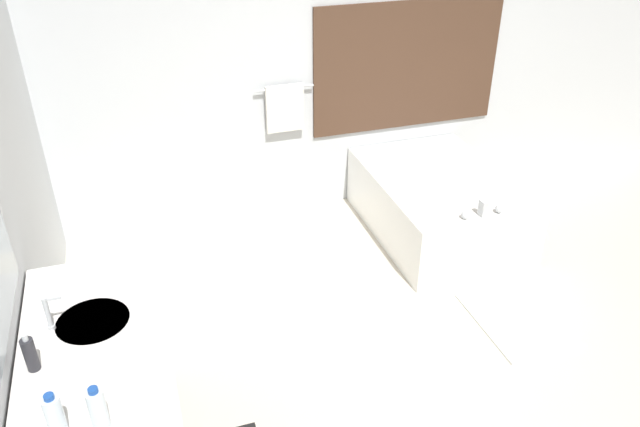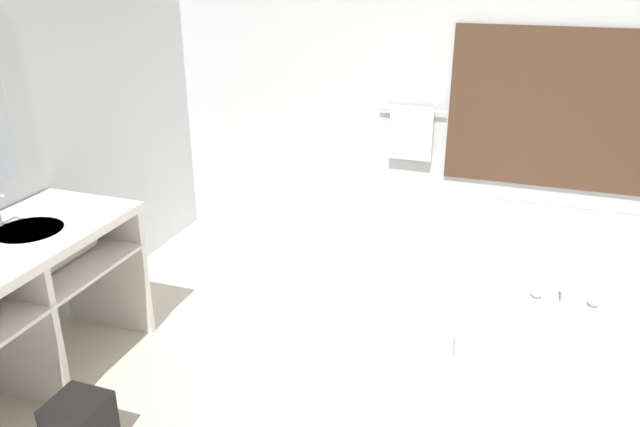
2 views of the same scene
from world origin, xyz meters
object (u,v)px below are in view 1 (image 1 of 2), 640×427
object	(u,v)px
bathtub	(438,201)
water_bottle_1	(55,417)
soap_dispenser	(30,354)
water_bottle_3	(98,410)

from	to	relation	value
bathtub	water_bottle_1	bearing A→B (deg)	-142.61
soap_dispenser	bathtub	bearing A→B (deg)	30.53
water_bottle_1	soap_dispenser	distance (m)	0.43
water_bottle_1	water_bottle_3	world-z (taller)	water_bottle_1
water_bottle_1	water_bottle_3	bearing A→B (deg)	-4.85
bathtub	water_bottle_3	bearing A→B (deg)	-140.83
water_bottle_1	soap_dispenser	xyz separation A→B (m)	(-0.12, 0.42, -0.02)
bathtub	water_bottle_3	distance (m)	3.47
water_bottle_3	soap_dispenser	xyz separation A→B (m)	(-0.28, 0.43, -0.02)
soap_dispenser	water_bottle_1	bearing A→B (deg)	-73.86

